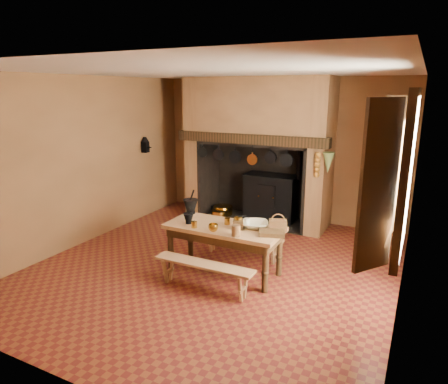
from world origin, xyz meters
name	(u,v)px	position (x,y,z in m)	size (l,w,h in m)	color
floor	(216,266)	(0.00, 0.00, 0.00)	(5.50, 5.50, 0.00)	brown
ceiling	(215,71)	(0.00, 0.00, 2.80)	(5.50, 5.50, 0.00)	silver
back_wall	(280,150)	(0.00, 2.75, 1.40)	(5.00, 0.02, 2.80)	olive
wall_left	(84,161)	(-2.50, 0.00, 1.40)	(0.02, 5.50, 2.80)	olive
wall_right	(410,195)	(2.50, 0.00, 1.40)	(0.02, 5.50, 2.80)	olive
wall_front	(57,237)	(0.00, -2.75, 1.40)	(5.00, 0.02, 2.80)	olive
chimney_breast	(258,130)	(-0.30, 2.31, 1.81)	(2.95, 0.96, 2.80)	olive
iron_range	(271,197)	(-0.04, 2.45, 0.48)	(1.12, 0.55, 1.60)	black
hearth_pans	(221,212)	(-1.05, 2.22, 0.09)	(0.51, 0.62, 0.20)	gold
hanging_pans	(245,157)	(-0.34, 1.81, 1.36)	(1.92, 0.29, 0.27)	black
onion_string	(317,165)	(1.00, 1.79, 1.33)	(0.12, 0.10, 0.46)	#995E1C
herb_bunch	(328,163)	(1.18, 1.79, 1.38)	(0.20, 0.20, 0.35)	#515C2B
window	(396,175)	(2.35, -0.40, 1.70)	(0.39, 1.75, 1.76)	white
wall_coffee_mill	(145,144)	(-2.42, 1.55, 1.52)	(0.23, 0.16, 0.31)	black
work_table	(224,233)	(0.20, -0.13, 0.60)	(1.64, 0.73, 0.71)	#B37B52
bench_front	(204,270)	(0.20, -0.72, 0.29)	(1.37, 0.24, 0.39)	#B37B52
bench_back	(242,240)	(0.20, 0.49, 0.28)	(1.31, 0.23, 0.37)	#B37B52
mortar_large	(191,206)	(-0.52, 0.15, 0.84)	(0.22, 0.22, 0.38)	black
mortar_small	(189,218)	(-0.30, -0.27, 0.80)	(0.15, 0.15, 0.25)	black
coffee_grinder	(238,223)	(0.43, -0.15, 0.79)	(0.20, 0.17, 0.21)	#362211
brass_mug_a	(194,225)	(-0.14, -0.38, 0.76)	(0.08, 0.08, 0.09)	gold
brass_mug_b	(227,221)	(0.21, -0.05, 0.76)	(0.08, 0.08, 0.09)	gold
mixing_bowl	(255,225)	(0.62, -0.01, 0.76)	(0.37, 0.37, 0.09)	beige
stoneware_crock	(236,231)	(0.52, -0.41, 0.78)	(0.12, 0.12, 0.15)	brown
glass_jar	(247,223)	(0.52, -0.06, 0.78)	(0.08, 0.08, 0.14)	beige
wicker_basket	(278,224)	(0.92, 0.06, 0.79)	(0.28, 0.24, 0.23)	#532C19
wooden_tray	(272,233)	(0.92, -0.17, 0.74)	(0.33, 0.24, 0.06)	#362211
brass_cup	(213,228)	(0.17, -0.40, 0.76)	(0.13, 0.13, 0.10)	gold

